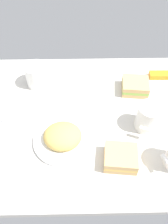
{
  "coord_description": "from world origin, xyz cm",
  "views": [
    {
      "loc": [
        -0.99,
        -53.65,
        68.67
      ],
      "look_at": [
        0.0,
        0.0,
        5.0
      ],
      "focal_mm": 40.16,
      "sensor_mm": 36.0,
      "label": 1
    }
  ],
  "objects_px": {
    "plate_of_food": "(63,137)",
    "coffee_mug_milky": "(148,117)",
    "snack_bar": "(168,75)",
    "sandwich_main": "(121,158)",
    "spoon": "(3,124)",
    "sandwich_side": "(135,86)",
    "coffee_mug_black": "(37,75)"
  },
  "relations": [
    {
      "from": "plate_of_food",
      "to": "snack_bar",
      "type": "distance_m",
      "value": 0.5
    },
    {
      "from": "spoon",
      "to": "sandwich_side",
      "type": "bearing_deg",
      "value": 18.1
    },
    {
      "from": "plate_of_food",
      "to": "coffee_mug_black",
      "type": "distance_m",
      "value": 0.29
    },
    {
      "from": "coffee_mug_milky",
      "to": "spoon",
      "type": "distance_m",
      "value": 0.48
    },
    {
      "from": "plate_of_food",
      "to": "coffee_mug_black",
      "type": "xyz_separation_m",
      "value": [
        -0.1,
        0.27,
        0.02
      ]
    },
    {
      "from": "sandwich_main",
      "to": "sandwich_side",
      "type": "distance_m",
      "value": 0.31
    },
    {
      "from": "plate_of_food",
      "to": "spoon",
      "type": "bearing_deg",
      "value": 161.08
    },
    {
      "from": "plate_of_food",
      "to": "sandwich_main",
      "type": "bearing_deg",
      "value": -23.87
    },
    {
      "from": "spoon",
      "to": "snack_bar",
      "type": "xyz_separation_m",
      "value": [
        0.61,
        0.22,
        0.01
      ]
    },
    {
      "from": "sandwich_main",
      "to": "snack_bar",
      "type": "bearing_deg",
      "value": 58.19
    },
    {
      "from": "sandwich_main",
      "to": "spoon",
      "type": "bearing_deg",
      "value": 158.78
    },
    {
      "from": "sandwich_side",
      "to": "snack_bar",
      "type": "height_order",
      "value": "sandwich_side"
    },
    {
      "from": "coffee_mug_black",
      "to": "snack_bar",
      "type": "distance_m",
      "value": 0.51
    },
    {
      "from": "coffee_mug_black",
      "to": "sandwich_side",
      "type": "height_order",
      "value": "coffee_mug_black"
    },
    {
      "from": "sandwich_main",
      "to": "spoon",
      "type": "distance_m",
      "value": 0.4
    },
    {
      "from": "sandwich_main",
      "to": "sandwich_side",
      "type": "xyz_separation_m",
      "value": [
        0.09,
        0.3,
        0.0
      ]
    },
    {
      "from": "coffee_mug_milky",
      "to": "plate_of_food",
      "type": "bearing_deg",
      "value": -168.69
    },
    {
      "from": "plate_of_food",
      "to": "snack_bar",
      "type": "relative_size",
      "value": 1.28
    },
    {
      "from": "sandwich_main",
      "to": "coffee_mug_milky",
      "type": "bearing_deg",
      "value": 52.57
    },
    {
      "from": "plate_of_food",
      "to": "coffee_mug_milky",
      "type": "xyz_separation_m",
      "value": [
        0.27,
        0.05,
        0.03
      ]
    },
    {
      "from": "coffee_mug_milky",
      "to": "sandwich_side",
      "type": "relative_size",
      "value": 0.97
    },
    {
      "from": "sandwich_main",
      "to": "snack_bar",
      "type": "height_order",
      "value": "sandwich_main"
    },
    {
      "from": "sandwich_side",
      "to": "spoon",
      "type": "xyz_separation_m",
      "value": [
        -0.46,
        -0.15,
        -0.02
      ]
    },
    {
      "from": "sandwich_main",
      "to": "sandwich_side",
      "type": "relative_size",
      "value": 1.01
    },
    {
      "from": "coffee_mug_milky",
      "to": "snack_bar",
      "type": "xyz_separation_m",
      "value": [
        0.13,
        0.24,
        -0.04
      ]
    },
    {
      "from": "coffee_mug_black",
      "to": "plate_of_food",
      "type": "bearing_deg",
      "value": -68.52
    },
    {
      "from": "sandwich_main",
      "to": "coffee_mug_black",
      "type": "bearing_deg",
      "value": 128.98
    },
    {
      "from": "snack_bar",
      "to": "sandwich_side",
      "type": "bearing_deg",
      "value": -152.26
    },
    {
      "from": "plate_of_food",
      "to": "sandwich_main",
      "type": "height_order",
      "value": "plate_of_food"
    },
    {
      "from": "coffee_mug_milky",
      "to": "spoon",
      "type": "xyz_separation_m",
      "value": [
        -0.48,
        0.02,
        -0.04
      ]
    },
    {
      "from": "snack_bar",
      "to": "sandwich_main",
      "type": "bearing_deg",
      "value": -120.93
    },
    {
      "from": "coffee_mug_milky",
      "to": "spoon",
      "type": "height_order",
      "value": "coffee_mug_milky"
    }
  ]
}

